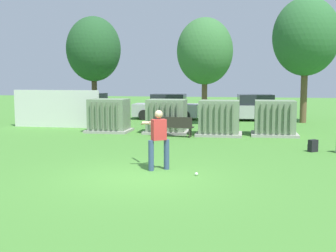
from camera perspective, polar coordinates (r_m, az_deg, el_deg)
ground_plane at (r=11.64m, az=-3.78°, el=-6.80°), size 96.00×96.00×0.00m
fence_panel at (r=23.78m, az=-14.64°, el=2.24°), size 4.80×0.12×2.00m
transformer_west at (r=21.28m, az=-7.85°, el=1.34°), size 2.10×1.70×1.62m
transformer_mid_west at (r=20.63m, az=-0.17°, el=1.24°), size 2.10×1.70×1.62m
transformer_mid_east at (r=19.95m, az=6.83°, el=1.02°), size 2.10×1.70×1.62m
transformer_east at (r=20.33m, az=13.99°, el=0.97°), size 2.10×1.70×1.62m
park_bench at (r=19.30m, az=0.70°, el=0.12°), size 1.84×0.62×0.92m
batter at (r=12.38m, az=-1.32°, el=-1.40°), size 1.12×1.47×1.74m
sports_ball at (r=11.82m, az=3.80°, el=-6.38°), size 0.09×0.09×0.09m
backpack at (r=16.35m, az=18.68°, el=-2.51°), size 0.38×0.37×0.44m
tree_left at (r=27.35m, az=-9.86°, el=10.00°), size 3.35×3.35×6.41m
tree_center_left at (r=24.45m, az=4.92°, el=9.84°), size 3.14×3.14×6.00m
tree_center_right at (r=26.62m, az=17.84°, el=11.19°), size 3.81×3.81×7.29m
parked_car_leftmost at (r=29.40m, az=-10.70°, el=2.62°), size 4.40×2.36×1.62m
parked_car_left_of_center at (r=27.58m, az=-0.14°, el=2.49°), size 4.21×1.94×1.62m
parked_car_right_of_center at (r=27.22m, az=11.28°, el=2.31°), size 4.38×2.31×1.62m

